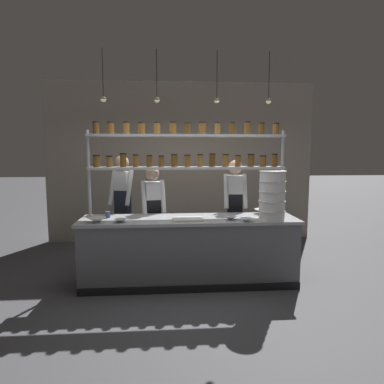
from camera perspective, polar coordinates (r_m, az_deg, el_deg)
ground_plane at (r=4.98m, az=-0.48°, el=-14.78°), size 40.00×40.00×0.00m
back_wall at (r=7.00m, az=-1.82°, el=4.92°), size 5.37×0.12×3.20m
prep_counter at (r=4.83m, az=-0.49°, el=-9.72°), size 2.97×0.76×0.92m
spice_shelf_unit at (r=4.96m, az=-0.78°, el=6.43°), size 2.86×0.28×2.26m
chef_left at (r=5.56m, az=-11.49°, el=-1.64°), size 0.42×0.36×1.76m
chef_center at (r=5.27m, az=-6.50°, el=-3.30°), size 0.40×0.32×1.60m
chef_right at (r=5.43m, az=7.14°, el=-2.28°), size 0.38×0.31×1.69m
container_stack at (r=4.64m, az=13.21°, el=-0.60°), size 0.36×0.36×0.66m
cutting_board at (r=4.57m, az=-0.71°, el=-4.57°), size 0.40×0.26×0.02m
prep_bowl_near_left at (r=4.52m, az=-11.81°, el=-4.71°), size 0.16×0.16×0.05m
prep_bowl_center_front at (r=4.54m, az=9.03°, el=-4.61°), size 0.16×0.16×0.05m
prep_bowl_center_back at (r=5.15m, az=11.68°, el=-3.18°), size 0.25×0.25×0.07m
prep_bowl_near_right at (r=4.61m, az=6.43°, el=-4.37°), size 0.17×0.17×0.05m
prep_bowl_far_left at (r=4.59m, az=-15.55°, el=-4.53°), size 0.24×0.24×0.07m
serving_cup_front at (r=4.88m, az=-13.88°, el=-3.67°), size 0.07×0.07×0.08m
pendant_light_row at (r=4.68m, az=-0.79°, el=15.45°), size 2.26×0.07×0.68m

